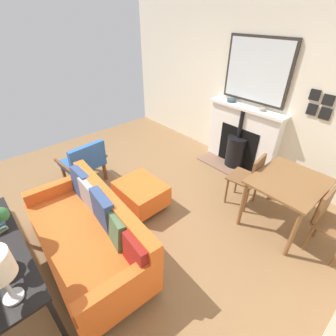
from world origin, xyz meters
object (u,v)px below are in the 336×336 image
Objects in this scene: sofa at (90,234)px; dining_chair_near_fireplace at (250,177)px; mantel_bowl_far at (262,109)px; dining_chair_by_back_wall at (328,219)px; fireplace at (240,141)px; ottoman at (141,193)px; mantel_bowl_near at (231,100)px; dining_table at (288,187)px; console_table at (2,256)px; armchair_accent at (84,161)px.

dining_chair_near_fireplace reaches higher than sofa.
dining_chair_by_back_wall is (0.92, 1.56, -0.68)m from mantel_bowl_far.
fireplace is 2.12m from ottoman.
dining_chair_by_back_wall is (0.90, 1.83, -0.01)m from fireplace.
fireplace reaches higher than dining_chair_by_back_wall.
dining_chair_by_back_wall reaches higher than ottoman.
mantel_bowl_near and mantel_bowl_far have the same top height.
mantel_bowl_far reaches higher than dining_chair_near_fireplace.
sofa is at bearing -3.47° from mantel_bowl_far.
sofa is at bearing -39.09° from dining_chair_by_back_wall.
dining_chair_near_fireplace is at bearing 28.65° from mantel_bowl_far.
mantel_bowl_near is (-0.02, -0.33, 0.67)m from fireplace.
mantel_bowl_near is 0.21× the size of ottoman.
fireplace reaches higher than dining_chair_near_fireplace.
sofa is 2.48m from dining_table.
sofa is (3.05, 0.09, -0.15)m from fireplace.
fireplace is 1.71× the size of dining_chair_by_back_wall.
dining_table is at bearing -89.99° from dining_chair_by_back_wall.
dining_chair_by_back_wall is at bearing 63.84° from fireplace.
fireplace is at bearing -178.39° from sofa.
console_table is at bearing 1.25° from fireplace.
sofa is at bearing 66.85° from armchair_accent.
ottoman is 2.41m from dining_chair_by_back_wall.
dining_chair_near_fireplace is at bearing 167.00° from console_table.
sofa is at bearing -17.53° from dining_chair_near_fireplace.
dining_chair_by_back_wall is (-0.00, 0.53, -0.15)m from dining_table.
armchair_accent reaches higher than dining_table.
mantel_bowl_near is at bearing -119.37° from dining_table.
console_table is 3.04m from dining_chair_near_fireplace.
armchair_accent is at bearing -28.65° from fireplace.
mantel_bowl_far reaches higher than console_table.
mantel_bowl_near is at bearing -177.61° from ottoman.
fireplace reaches higher than sofa.
console_table is at bearing -30.63° from dining_chair_by_back_wall.
mantel_bowl_far is 0.16× the size of ottoman.
sofa is 1.55m from armchair_accent.
mantel_bowl_near is at bearing -173.86° from console_table.
dining_chair_near_fireplace is (0.91, 1.10, -0.65)m from mantel_bowl_near.
dining_table is 0.55m from dining_chair_by_back_wall.
armchair_accent is at bearing -53.55° from dining_chair_near_fireplace.
dining_chair_by_back_wall is at bearing 115.97° from armchair_accent.
dining_chair_by_back_wall is at bearing 140.91° from sofa.
console_table is 1.76× the size of dining_chair_near_fireplace.
armchair_accent is at bearing -72.37° from ottoman.
ottoman is at bearing -13.70° from mantel_bowl_far.
ottoman is (-0.95, -0.33, -0.11)m from sofa.
dining_chair_near_fireplace is at bearing -91.13° from dining_table.
mantel_bowl_near is at bearing -93.28° from fireplace.
sofa is 2.29× the size of dining_chair_by_back_wall.
dining_chair_by_back_wall is at bearing 149.37° from console_table.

